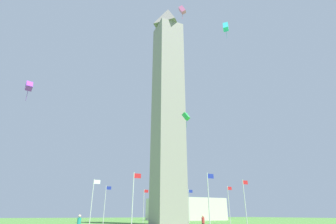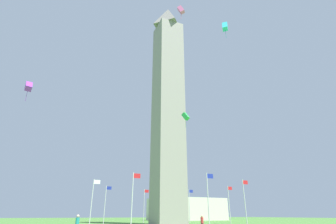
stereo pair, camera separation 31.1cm
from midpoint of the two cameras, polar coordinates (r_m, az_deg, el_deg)
obelisk_monument at (r=54.09m, az=-0.16°, el=3.08°), size 5.45×5.45×49.50m
flagpole_n at (r=55.93m, az=13.43°, el=-19.24°), size 1.12×0.14×7.24m
flagpole_ne at (r=61.86m, az=4.64°, el=-19.96°), size 1.12×0.14×7.24m
flagpole_e at (r=61.62m, az=-5.61°, el=-19.92°), size 1.12×0.14×7.24m
flagpole_se at (r=55.30m, az=-14.16°, el=-19.15°), size 1.12×0.14×7.24m
flagpole_s at (r=45.20m, az=-16.88°, el=-18.35°), size 1.12×0.14×7.24m
flagpole_sw at (r=36.67m, az=-8.09°, el=-18.35°), size 1.12×0.14×7.24m
flagpole_w at (r=37.07m, az=8.95°, el=-18.34°), size 1.12×0.14×7.24m
flagpole_nw at (r=45.97m, az=16.77°, el=-18.41°), size 1.12×0.14×7.24m
person_red_shirt at (r=30.66m, az=7.63°, el=-23.59°), size 0.32×0.32×1.67m
kite_purple_box at (r=38.55m, az=-29.06°, el=5.13°), size 1.07×1.62×2.97m
kite_pink_box at (r=33.62m, az=2.94°, el=21.99°), size 1.02×0.93×1.98m
kite_green_box at (r=40.37m, az=3.87°, el=-1.00°), size 1.17×1.40×2.54m
kite_cyan_box at (r=40.99m, az=12.67°, el=18.21°), size 1.31×1.31×2.83m
distant_building at (r=90.47m, az=3.86°, el=-21.04°), size 22.86×15.08×6.79m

